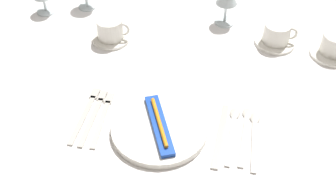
# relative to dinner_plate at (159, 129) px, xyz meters

# --- Properties ---
(dining_table) EXTENTS (1.80, 1.11, 0.74)m
(dining_table) POSITION_rel_dinner_plate_xyz_m (0.03, 0.28, -0.09)
(dining_table) COLOR white
(dining_table) RESTS_ON ground
(dinner_plate) EXTENTS (0.25, 0.25, 0.02)m
(dinner_plate) POSITION_rel_dinner_plate_xyz_m (0.00, 0.00, 0.00)
(dinner_plate) COLOR white
(dinner_plate) RESTS_ON dining_table
(toothbrush_package) EXTENTS (0.12, 0.21, 0.02)m
(toothbrush_package) POSITION_rel_dinner_plate_xyz_m (-0.00, 0.00, 0.02)
(toothbrush_package) COLOR blue
(toothbrush_package) RESTS_ON dinner_plate
(fork_outer) EXTENTS (0.03, 0.20, 0.00)m
(fork_outer) POSITION_rel_dinner_plate_xyz_m (-0.16, 0.02, -0.01)
(fork_outer) COLOR beige
(fork_outer) RESTS_ON dining_table
(fork_inner) EXTENTS (0.02, 0.21, 0.00)m
(fork_inner) POSITION_rel_dinner_plate_xyz_m (-0.18, 0.02, -0.01)
(fork_inner) COLOR beige
(fork_inner) RESTS_ON dining_table
(fork_salad) EXTENTS (0.02, 0.21, 0.00)m
(fork_salad) POSITION_rel_dinner_plate_xyz_m (-0.21, 0.03, -0.01)
(fork_salad) COLOR beige
(fork_salad) RESTS_ON dining_table
(dinner_knife) EXTENTS (0.02, 0.22, 0.00)m
(dinner_knife) POSITION_rel_dinner_plate_xyz_m (0.16, 0.01, -0.01)
(dinner_knife) COLOR beige
(dinner_knife) RESTS_ON dining_table
(spoon_soup) EXTENTS (0.03, 0.20, 0.01)m
(spoon_soup) POSITION_rel_dinner_plate_xyz_m (0.19, 0.04, -0.01)
(spoon_soup) COLOR beige
(spoon_soup) RESTS_ON dining_table
(spoon_dessert) EXTENTS (0.03, 0.21, 0.01)m
(spoon_dessert) POSITION_rel_dinner_plate_xyz_m (0.22, 0.05, -0.01)
(spoon_dessert) COLOR beige
(spoon_dessert) RESTS_ON dining_table
(spoon_tea) EXTENTS (0.03, 0.21, 0.01)m
(spoon_tea) POSITION_rel_dinner_plate_xyz_m (0.24, 0.04, -0.01)
(spoon_tea) COLOR beige
(spoon_tea) RESTS_ON dining_table
(saucer_left) EXTENTS (0.13, 0.13, 0.01)m
(saucer_left) POSITION_rel_dinner_plate_xyz_m (0.29, 0.44, -0.00)
(saucer_left) COLOR white
(saucer_left) RESTS_ON dining_table
(coffee_cup_left) EXTENTS (0.11, 0.08, 0.06)m
(coffee_cup_left) POSITION_rel_dinner_plate_xyz_m (0.29, 0.44, 0.03)
(coffee_cup_left) COLOR white
(coffee_cup_left) RESTS_ON saucer_left
(saucer_right) EXTENTS (0.14, 0.14, 0.01)m
(saucer_right) POSITION_rel_dinner_plate_xyz_m (0.47, 0.42, -0.00)
(saucer_right) COLOR white
(saucer_right) RESTS_ON dining_table
(coffee_cup_right) EXTENTS (0.11, 0.09, 0.06)m
(coffee_cup_right) POSITION_rel_dinner_plate_xyz_m (0.47, 0.42, 0.03)
(coffee_cup_right) COLOR white
(coffee_cup_right) RESTS_ON saucer_right
(saucer_far) EXTENTS (0.12, 0.12, 0.01)m
(saucer_far) POSITION_rel_dinner_plate_xyz_m (-0.23, 0.36, -0.00)
(saucer_far) COLOR white
(saucer_far) RESTS_ON dining_table
(coffee_cup_far) EXTENTS (0.11, 0.08, 0.07)m
(coffee_cup_far) POSITION_rel_dinner_plate_xyz_m (-0.23, 0.36, 0.03)
(coffee_cup_far) COLOR white
(coffee_cup_far) RESTS_ON saucer_far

